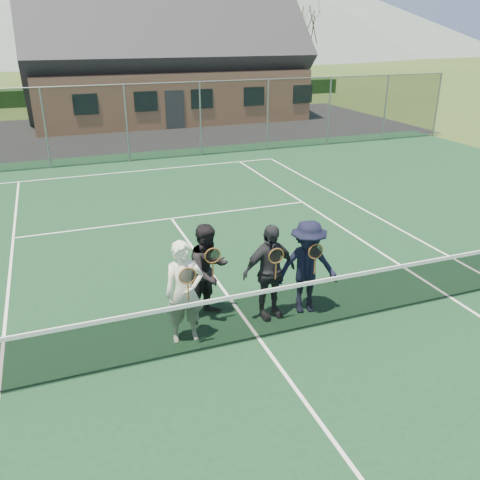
{
  "coord_description": "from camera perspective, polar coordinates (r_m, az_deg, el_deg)",
  "views": [
    {
      "loc": [
        -2.91,
        -6.8,
        4.95
      ],
      "look_at": [
        0.21,
        1.5,
        1.25
      ],
      "focal_mm": 38.0,
      "sensor_mm": 36.0,
      "label": 1
    }
  ],
  "objects": [
    {
      "name": "tennis_net",
      "position": [
        8.62,
        2.21,
        -8.18
      ],
      "size": [
        11.68,
        0.08,
        1.1
      ],
      "color": "slate",
      "rests_on": "ground"
    },
    {
      "name": "clubhouse",
      "position": [
        31.58,
        -8.53,
        20.67
      ],
      "size": [
        15.6,
        8.2,
        7.7
      ],
      "color": "#9E6B4C",
      "rests_on": "ground"
    },
    {
      "name": "tarmac_carpark",
      "position": [
        27.28,
        -22.95,
        10.44
      ],
      "size": [
        40.0,
        12.0,
        0.01
      ],
      "primitive_type": "cube",
      "color": "black",
      "rests_on": "ground"
    },
    {
      "name": "player_b",
      "position": [
        9.14,
        -3.56,
        -3.57
      ],
      "size": [
        1.08,
        0.99,
        1.8
      ],
      "color": "black",
      "rests_on": "court_surface"
    },
    {
      "name": "tree_c",
      "position": [
        40.12,
        -14.81,
        23.17
      ],
      "size": [
        3.2,
        3.2,
        7.77
      ],
      "color": "#332012",
      "rests_on": "ground"
    },
    {
      "name": "player_d",
      "position": [
        9.37,
        7.56,
        -3.06
      ],
      "size": [
        1.26,
        0.87,
        1.8
      ],
      "color": "black",
      "rests_on": "court_surface"
    },
    {
      "name": "tree_d",
      "position": [
        42.51,
        -0.1,
        23.77
      ],
      "size": [
        3.2,
        3.2,
        7.77
      ],
      "color": "#382414",
      "rests_on": "ground"
    },
    {
      "name": "hill_east",
      "position": [
        117.14,
        9.81,
        23.34
      ],
      "size": [
        90.0,
        90.0,
        14.0
      ],
      "primitive_type": "cone",
      "color": "slate",
      "rests_on": "ground"
    },
    {
      "name": "tree_e",
      "position": [
        44.97,
        7.73,
        23.53
      ],
      "size": [
        3.2,
        3.2,
        7.77
      ],
      "color": "#332412",
      "rests_on": "ground"
    },
    {
      "name": "player_a",
      "position": [
        8.49,
        -6.28,
        -5.85
      ],
      "size": [
        0.68,
        0.52,
        1.8
      ],
      "color": "white",
      "rests_on": "court_surface"
    },
    {
      "name": "perimeter_fence",
      "position": [
        20.8,
        -12.61,
        12.63
      ],
      "size": [
        30.07,
        0.07,
        3.02
      ],
      "color": "slate",
      "rests_on": "ground"
    },
    {
      "name": "player_c",
      "position": [
        9.13,
        3.32,
        -3.59
      ],
      "size": [
        1.1,
        0.56,
        1.8
      ],
      "color": "#24252A",
      "rests_on": "court_surface"
    },
    {
      "name": "court_surface",
      "position": [
        8.9,
        2.15,
        -11.1
      ],
      "size": [
        30.0,
        30.0,
        0.02
      ],
      "primitive_type": "cube",
      "color": "#14381E",
      "rests_on": "ground"
    },
    {
      "name": "hedge_row",
      "position": [
        39.16,
        -16.84,
        15.27
      ],
      "size": [
        40.0,
        1.2,
        1.1
      ],
      "primitive_type": "cube",
      "color": "black",
      "rests_on": "ground"
    },
    {
      "name": "ground",
      "position": [
        27.41,
        -14.49,
        11.53
      ],
      "size": [
        220.0,
        220.0,
        0.0
      ],
      "primitive_type": "plane",
      "color": "#334B1A",
      "rests_on": "ground"
    },
    {
      "name": "court_markings",
      "position": [
        8.89,
        2.16,
        -11.02
      ],
      "size": [
        11.03,
        23.83,
        0.01
      ],
      "color": "white",
      "rests_on": "court_surface"
    }
  ]
}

